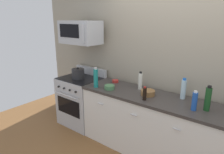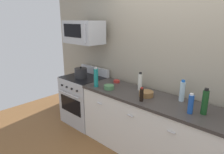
{
  "view_description": "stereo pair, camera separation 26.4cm",
  "coord_description": "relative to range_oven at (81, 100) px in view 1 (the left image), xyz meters",
  "views": [
    {
      "loc": [
        1.0,
        -2.47,
        1.99
      ],
      "look_at": [
        -0.89,
        -0.05,
        1.09
      ],
      "focal_mm": 32.32,
      "sensor_mm": 36.0,
      "label": 1
    },
    {
      "loc": [
        1.2,
        -2.29,
        1.99
      ],
      "look_at": [
        -0.89,
        -0.05,
        1.09
      ],
      "focal_mm": 32.32,
      "sensor_mm": 36.0,
      "label": 2
    }
  ],
  "objects": [
    {
      "name": "bottle_soy_sauce_dark",
      "position": [
        1.46,
        -0.2,
        0.54
      ],
      "size": [
        0.05,
        0.05,
        0.19
      ],
      "color": "black",
      "rests_on": "countertop_slab"
    },
    {
      "name": "microwave",
      "position": [
        0.0,
        0.04,
        1.28
      ],
      "size": [
        0.74,
        0.44,
        0.4
      ],
      "color": "#B7BABF"
    },
    {
      "name": "stockpot",
      "position": [
        0.0,
        -0.05,
        0.54
      ],
      "size": [
        0.23,
        0.23,
        0.21
      ],
      "color": "#262628",
      "rests_on": "range_oven"
    },
    {
      "name": "bottle_soda_blue",
      "position": [
        2.09,
        -0.11,
        0.57
      ],
      "size": [
        0.06,
        0.06,
        0.25
      ],
      "color": "#1E4CA5",
      "rests_on": "countertop_slab"
    },
    {
      "name": "bottle_vinegar_white",
      "position": [
        1.19,
        0.16,
        0.58
      ],
      "size": [
        0.06,
        0.06,
        0.28
      ],
      "color": "silver",
      "rests_on": "countertop_slab"
    },
    {
      "name": "bowl_green_glaze",
      "position": [
        0.81,
        -0.15,
        0.48
      ],
      "size": [
        0.16,
        0.16,
        0.06
      ],
      "color": "#477A4C",
      "rests_on": "countertop_slab"
    },
    {
      "name": "bottle_wine_green",
      "position": [
        2.21,
        -0.02,
        0.6
      ],
      "size": [
        0.07,
        0.07,
        0.32
      ],
      "color": "#19471E",
      "rests_on": "countertop_slab"
    },
    {
      "name": "bottle_water_clear",
      "position": [
        1.85,
        0.18,
        0.59
      ],
      "size": [
        0.07,
        0.07,
        0.29
      ],
      "color": "silver",
      "rests_on": "countertop_slab"
    },
    {
      "name": "bowl_red_small",
      "position": [
        0.68,
        0.19,
        0.47
      ],
      "size": [
        0.11,
        0.11,
        0.04
      ],
      "color": "#B72D28",
      "rests_on": "countertop_slab"
    },
    {
      "name": "counter_unit",
      "position": [
        1.68,
        -0.0,
        -0.01
      ],
      "size": [
        2.61,
        0.66,
        0.92
      ],
      "color": "silver",
      "rests_on": "ground_plane"
    },
    {
      "name": "bottle_sparkling_teal",
      "position": [
        0.58,
        -0.21,
        0.61
      ],
      "size": [
        0.07,
        0.07,
        0.33
      ],
      "color": "#197F7A",
      "rests_on": "countertop_slab"
    },
    {
      "name": "range_oven",
      "position": [
        0.0,
        0.0,
        0.0
      ],
      "size": [
        0.76,
        0.69,
        1.07
      ],
      "color": "#B7BABF",
      "rests_on": "ground_plane"
    },
    {
      "name": "back_wall",
      "position": [
        1.68,
        0.41,
        0.88
      ],
      "size": [
        5.7,
        0.1,
        2.7
      ],
      "primitive_type": "cube",
      "color": "#9E937F",
      "rests_on": "ground_plane"
    },
    {
      "name": "bowl_wooden_salad",
      "position": [
        1.41,
        -0.0,
        0.49
      ],
      "size": [
        0.2,
        0.2,
        0.07
      ],
      "color": "brown",
      "rests_on": "countertop_slab"
    }
  ]
}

